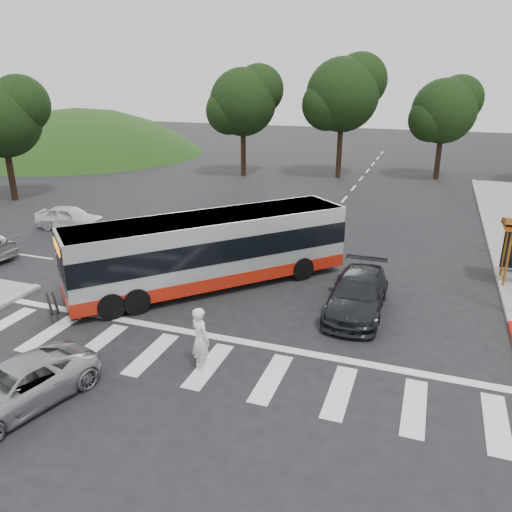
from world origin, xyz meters
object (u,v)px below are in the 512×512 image
at_px(transit_bus, 211,252).
at_px(dark_sedan, 357,294).
at_px(pedestrian, 200,339).
at_px(silver_suv_south, 16,387).

bearing_deg(transit_bus, dark_sedan, 39.22).
distance_m(pedestrian, silver_suv_south, 5.04).
xyz_separation_m(dark_sedan, silver_suv_south, (-7.56, -8.75, -0.10)).
bearing_deg(dark_sedan, pedestrian, -124.90).
bearing_deg(pedestrian, dark_sedan, -93.92).
height_order(transit_bus, pedestrian, transit_bus).
relative_size(transit_bus, silver_suv_south, 2.67).
height_order(pedestrian, silver_suv_south, pedestrian).
height_order(pedestrian, dark_sedan, pedestrian).
relative_size(pedestrian, silver_suv_south, 0.46).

